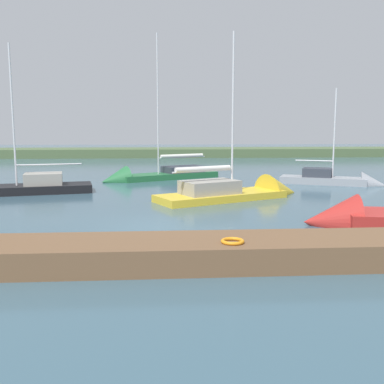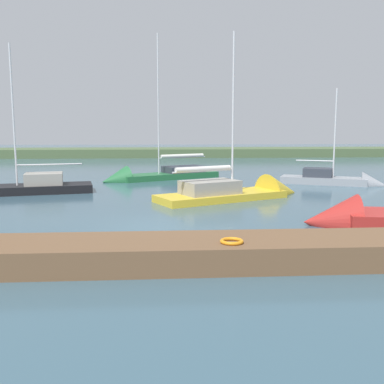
{
  "view_description": "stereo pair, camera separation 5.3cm",
  "coord_description": "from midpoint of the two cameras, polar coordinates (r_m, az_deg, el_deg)",
  "views": [
    {
      "loc": [
        -0.34,
        17.3,
        3.88
      ],
      "look_at": [
        -1.72,
        -2.45,
        1.05
      ],
      "focal_mm": 40.76,
      "sensor_mm": 36.0,
      "label": 1
    },
    {
      "loc": [
        -0.39,
        17.31,
        3.88
      ],
      "look_at": [
        -1.72,
        -2.45,
        1.05
      ],
      "focal_mm": 40.76,
      "sensor_mm": 36.0,
      "label": 2
    }
  ],
  "objects": [
    {
      "name": "sailboat_far_left",
      "position": [
        28.89,
        -23.38,
        0.08
      ],
      "size": [
        9.17,
        4.09,
        10.02
      ],
      "rotation": [
        0.0,
        0.0,
        0.21
      ],
      "color": "black",
      "rests_on": "ground_plane"
    },
    {
      "name": "sailboat_mid_channel",
      "position": [
        32.9,
        18.54,
        1.16
      ],
      "size": [
        7.4,
        4.67,
        7.69
      ],
      "rotation": [
        0.0,
        0.0,
        2.72
      ],
      "color": "gray",
      "rests_on": "ground_plane"
    },
    {
      "name": "dock_pier",
      "position": [
        12.67,
        -5.56,
        -7.96
      ],
      "size": [
        27.17,
        2.31,
        0.76
      ],
      "primitive_type": "cube",
      "color": "brown",
      "rests_on": "ground_plane"
    },
    {
      "name": "ground_plane",
      "position": [
        17.74,
        -5.11,
        -4.54
      ],
      "size": [
        200.0,
        200.0,
        0.0
      ],
      "primitive_type": "plane",
      "color": "#385666"
    },
    {
      "name": "sailboat_behind_pier",
      "position": [
        25.46,
        7.11,
        -0.32
      ],
      "size": [
        9.35,
        6.22,
        10.36
      ],
      "rotation": [
        0.0,
        0.0,
        3.59
      ],
      "color": "gold",
      "rests_on": "ground_plane"
    },
    {
      "name": "sailboat_far_right",
      "position": [
        34.3,
        -5.35,
        1.93
      ],
      "size": [
        9.61,
        6.46,
        12.18
      ],
      "rotation": [
        0.0,
        0.0,
        0.48
      ],
      "color": "#236638",
      "rests_on": "ground_plane"
    },
    {
      "name": "far_shoreline",
      "position": [
        64.34,
        -4.34,
        4.66
      ],
      "size": [
        180.0,
        8.0,
        2.4
      ],
      "primitive_type": "cube",
      "color": "#4C603D",
      "rests_on": "ground_plane"
    },
    {
      "name": "life_ring_buoy",
      "position": [
        12.26,
        5.2,
        -6.43
      ],
      "size": [
        0.66,
        0.66,
        0.1
      ],
      "primitive_type": "torus",
      "color": "orange",
      "rests_on": "dock_pier"
    }
  ]
}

